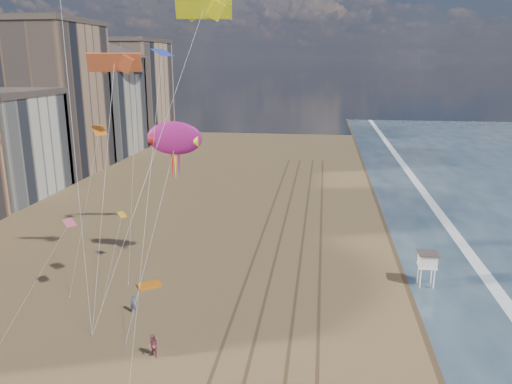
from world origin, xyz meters
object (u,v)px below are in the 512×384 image
Objects in this scene: kite_flyer_a at (133,304)px; lifeguard_stand at (428,260)px; show_kite at (174,139)px; kite_flyer_b at (153,346)px; grounded_kite at (149,285)px.

lifeguard_stand is at bearing 7.99° from kite_flyer_a.
kite_flyer_a is at bearing -99.06° from show_kite.
lifeguard_stand reaches higher than kite_flyer_a.
kite_flyer_b is (4.01, -6.41, 0.09)m from kite_flyer_a.
kite_flyer_b is at bearing -102.33° from grounded_kite.
grounded_kite is 1.16× the size of kite_flyer_b.
kite_flyer_b is at bearing -80.92° from show_kite.
show_kite reaches higher than kite_flyer_a.
show_kite reaches higher than grounded_kite.
lifeguard_stand is 2.06× the size of kite_flyer_a.
grounded_kite is 0.11× the size of show_kite.
grounded_kite is at bearing -114.96° from show_kite.
kite_flyer_b is (-22.53, -15.40, -1.73)m from lifeguard_stand.
kite_flyer_b is at bearing -68.68° from kite_flyer_a.
lifeguard_stand reaches higher than kite_flyer_b.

